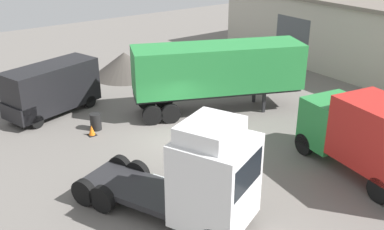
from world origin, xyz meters
The scene contains 8 objects.
ground_plane centered at (0.00, 0.00, 0.00)m, with size 60.00×60.00×0.00m, color slate.
tractor_unit_white centered at (6.06, -3.34, 1.95)m, with size 7.19×5.04×4.15m.
container_trailer_green centered at (-1.96, 3.74, 2.48)m, with size 5.96×9.67×3.86m.
box_truck_green centered at (7.55, 4.45, 1.91)m, with size 6.79×3.33×3.44m.
delivery_van_black centered at (-6.95, -4.07, 1.53)m, with size 3.49×5.67×2.84m.
gravel_pile centered at (-10.73, 2.49, 0.85)m, with size 4.50×4.50×1.70m.
oil_drum centered at (-3.62, -2.96, 0.44)m, with size 0.58×0.58×0.88m.
traffic_cone centered at (-3.09, -3.44, 0.25)m, with size 0.40×0.40×0.55m.
Camera 1 is at (16.66, -11.30, 10.04)m, focal length 42.00 mm.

